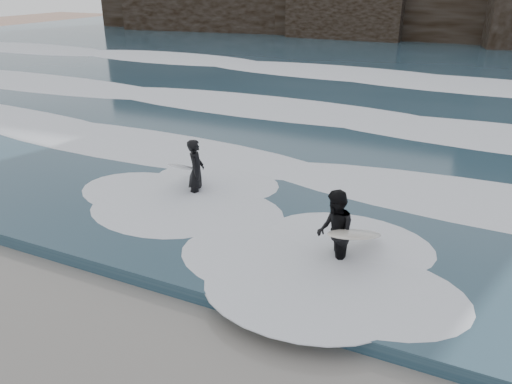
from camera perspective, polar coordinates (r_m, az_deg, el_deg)
sea at (r=32.97m, az=17.52°, el=13.29°), size 90.00×52.00×0.30m
foam_near at (r=13.97m, az=4.66°, el=2.36°), size 60.00×3.20×0.20m
foam_mid at (r=20.38m, az=11.80°, el=8.82°), size 60.00×4.00×0.24m
foam_far at (r=29.02m, az=16.32°, el=12.76°), size 60.00×4.80×0.30m
surfer_left at (r=12.82m, az=-7.10°, el=2.43°), size 1.14×1.83×1.69m
surfer_right at (r=9.76m, az=9.34°, el=-4.64°), size 1.39×2.27×1.73m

